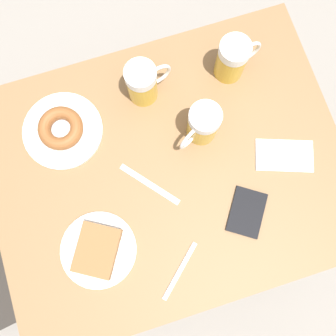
% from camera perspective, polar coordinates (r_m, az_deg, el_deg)
% --- Properties ---
extents(ground_plane, '(8.00, 8.00, 0.00)m').
position_cam_1_polar(ground_plane, '(1.76, 0.00, -4.64)').
color(ground_plane, gray).
extents(table, '(0.77, 0.99, 0.73)m').
position_cam_1_polar(table, '(1.10, 0.00, -0.84)').
color(table, olive).
rests_on(table, ground_plane).
extents(plate_with_cake, '(0.20, 0.20, 0.04)m').
position_cam_1_polar(plate_with_cake, '(1.02, -10.65, -12.17)').
color(plate_with_cake, white).
rests_on(plate_with_cake, table).
extents(plate_with_donut, '(0.23, 0.23, 0.05)m').
position_cam_1_polar(plate_with_donut, '(1.09, -15.91, 5.69)').
color(plate_with_donut, white).
rests_on(plate_with_donut, table).
extents(beer_mug_left, '(0.09, 0.12, 0.14)m').
position_cam_1_polar(beer_mug_left, '(1.00, 5.26, 6.59)').
color(beer_mug_left, gold).
rests_on(beer_mug_left, table).
extents(beer_mug_center, '(0.09, 0.13, 0.14)m').
position_cam_1_polar(beer_mug_center, '(1.08, 9.84, 16.05)').
color(beer_mug_center, gold).
rests_on(beer_mug_center, table).
extents(beer_mug_right, '(0.09, 0.13, 0.14)m').
position_cam_1_polar(beer_mug_right, '(1.04, -3.84, 12.83)').
color(beer_mug_right, gold).
rests_on(beer_mug_right, table).
extents(napkin_folded, '(0.14, 0.18, 0.00)m').
position_cam_1_polar(napkin_folded, '(1.09, 17.31, 1.82)').
color(napkin_folded, white).
rests_on(napkin_folded, table).
extents(fork, '(0.12, 0.13, 0.00)m').
position_cam_1_polar(fork, '(1.02, 1.82, -15.39)').
color(fork, silver).
rests_on(fork, table).
extents(knife, '(0.16, 0.13, 0.00)m').
position_cam_1_polar(knife, '(1.03, -2.80, -2.50)').
color(knife, silver).
rests_on(knife, table).
extents(passport_near_edge, '(0.15, 0.14, 0.01)m').
position_cam_1_polar(passport_near_edge, '(1.04, 11.92, -6.61)').
color(passport_near_edge, black).
rests_on(passport_near_edge, table).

